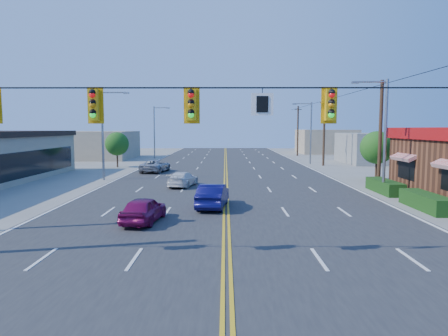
{
  "coord_description": "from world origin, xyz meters",
  "views": [
    {
      "loc": [
        -0.05,
        -13.62,
        4.64
      ],
      "look_at": [
        -0.13,
        10.89,
        2.2
      ],
      "focal_mm": 32.0,
      "sensor_mm": 36.0,
      "label": 1
    }
  ],
  "objects_px": {
    "car_blue": "(213,197)",
    "car_silver": "(155,166)",
    "signal_span": "(223,121)",
    "car_magenta": "(144,211)",
    "car_white": "(183,180)"
  },
  "relations": [
    {
      "from": "car_blue",
      "to": "car_silver",
      "type": "height_order",
      "value": "car_blue"
    },
    {
      "from": "signal_span",
      "to": "car_magenta",
      "type": "bearing_deg",
      "value": 125.14
    },
    {
      "from": "car_magenta",
      "to": "car_blue",
      "type": "bearing_deg",
      "value": -124.37
    },
    {
      "from": "signal_span",
      "to": "car_magenta",
      "type": "xyz_separation_m",
      "value": [
        -3.93,
        5.58,
        -4.25
      ]
    },
    {
      "from": "signal_span",
      "to": "car_magenta",
      "type": "relative_size",
      "value": 6.56
    },
    {
      "from": "car_magenta",
      "to": "car_silver",
      "type": "bearing_deg",
      "value": -74.35
    },
    {
      "from": "car_blue",
      "to": "car_silver",
      "type": "xyz_separation_m",
      "value": [
        -6.62,
        18.79,
        -0.03
      ]
    },
    {
      "from": "car_magenta",
      "to": "car_white",
      "type": "distance_m",
      "value": 12.15
    },
    {
      "from": "car_white",
      "to": "car_silver",
      "type": "relative_size",
      "value": 0.84
    },
    {
      "from": "car_silver",
      "to": "car_magenta",
      "type": "bearing_deg",
      "value": 107.99
    },
    {
      "from": "car_white",
      "to": "car_blue",
      "type": "bearing_deg",
      "value": 119.19
    },
    {
      "from": "signal_span",
      "to": "car_white",
      "type": "xyz_separation_m",
      "value": [
        -3.3,
        17.72,
        -4.31
      ]
    },
    {
      "from": "signal_span",
      "to": "car_silver",
      "type": "height_order",
      "value": "signal_span"
    },
    {
      "from": "signal_span",
      "to": "car_white",
      "type": "bearing_deg",
      "value": 100.55
    },
    {
      "from": "car_blue",
      "to": "car_white",
      "type": "relative_size",
      "value": 1.05
    }
  ]
}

